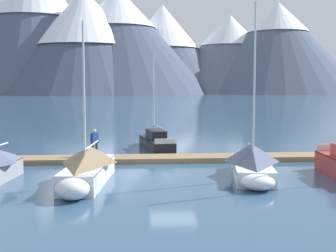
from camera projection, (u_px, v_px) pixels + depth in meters
name	position (u px, v px, depth m)	size (l,w,h in m)	color
ground_plane	(173.00, 173.00, 24.21)	(700.00, 700.00, 0.00)	#2D4C6B
mountain_west_summit	(34.00, 18.00, 221.65)	(84.47, 84.47, 69.89)	#4C566B
mountain_central_massif	(84.00, 38.00, 211.22)	(82.64, 82.64, 49.00)	#424C60
mountain_shoulder_ridge	(117.00, 39.00, 220.77)	(93.98, 93.98, 51.65)	#424C60
mountain_east_summit	(162.00, 46.00, 234.37)	(72.64, 72.64, 45.48)	#4C566B
mountain_rear_spur	(230.00, 53.00, 237.62)	(77.95, 77.95, 40.50)	slate
mountain_north_horn	(278.00, 47.00, 229.84)	(90.37, 90.37, 45.87)	#4C566B
dock	(169.00, 158.00, 28.18)	(21.67, 2.71, 0.30)	#846B4C
sailboat_second_berth	(87.00, 167.00, 21.65)	(2.28, 7.00, 7.68)	silver
sailboat_mid_dock_port	(155.00, 141.00, 33.41)	(2.69, 7.01, 6.95)	black
sailboat_mid_dock_starboard	(252.00, 162.00, 23.07)	(2.66, 6.40, 8.78)	white
person_on_dock	(95.00, 141.00, 28.19)	(0.50, 0.40, 1.69)	#232328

